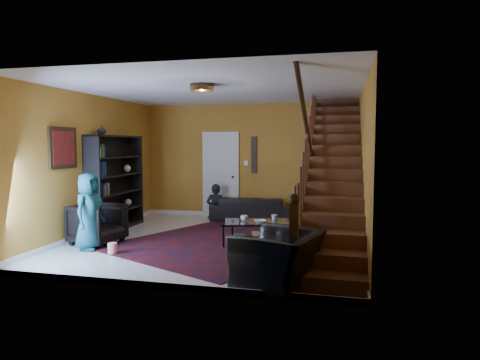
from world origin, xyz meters
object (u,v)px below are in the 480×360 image
object	(u,v)px
sofa	(253,209)
coffee_table	(258,232)
armchair_left	(98,224)
bookshelf	(116,184)
armchair_right	(279,259)

from	to	relation	value
sofa	coffee_table	size ratio (longest dim) A/B	1.49
armchair_left	coffee_table	xyz separation A→B (m)	(2.87, 0.53, -0.11)
bookshelf	coffee_table	xyz separation A→B (m)	(3.23, -0.77, -0.71)
armchair_left	armchair_right	world-z (taller)	armchair_left
armchair_left	coffee_table	world-z (taller)	armchair_left
bookshelf	coffee_table	distance (m)	3.39
sofa	coffee_table	distance (m)	2.54
coffee_table	armchair_left	bearing A→B (deg)	-169.47
armchair_right	bookshelf	bearing A→B (deg)	-110.67
bookshelf	armchair_right	world-z (taller)	bookshelf
sofa	armchair_left	bearing A→B (deg)	50.42
bookshelf	sofa	distance (m)	3.19
bookshelf	armchair_left	distance (m)	1.48
sofa	armchair_left	size ratio (longest dim) A/B	2.41
sofa	coffee_table	bearing A→B (deg)	101.30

